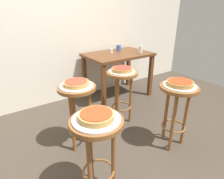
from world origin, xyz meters
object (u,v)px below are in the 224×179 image
Objects in this scene: serving_plate_leftside at (77,86)px; cup_near_edge at (141,49)px; serving_plate_foreground at (96,119)px; pizza_leftside at (76,83)px; serving_plate_middle at (180,86)px; stool_foreground at (97,141)px; stool_rear at (122,86)px; dining_table at (118,60)px; pizza_middle at (180,83)px; condiment_shaker at (111,51)px; pizza_foreground at (96,116)px; cup_far_edge at (119,48)px; stool_middle at (177,103)px; stool_leftside at (78,103)px; pizza_rear at (122,69)px; serving_plate_rear at (122,71)px.

serving_plate_leftside is 1.59m from cup_near_edge.
serving_plate_foreground is 1.02× the size of serving_plate_leftside.
serving_plate_middle is at bearing -34.57° from pizza_leftside.
stool_rear is at bearing 43.05° from stool_foreground.
dining_table is at bearing 49.04° from serving_plate_foreground.
condiment_shaker is at bearing 82.97° from pizza_middle.
pizza_leftside is (0.15, 0.66, 0.00)m from pizza_foreground.
stool_rear is 0.91m from condiment_shaker.
cup_far_edge is (0.41, 1.59, 0.06)m from pizza_middle.
cup_far_edge is at bearing 49.26° from pizza_foreground.
stool_middle is 1.00× the size of stool_leftside.
stool_leftside is at bearing 145.43° from stool_middle.
stool_rear is at bearing -135.00° from pizza_rear.
serving_plate_leftside is at bearing 180.00° from pizza_leftside.
pizza_foreground is 0.78× the size of serving_plate_rear.
cup_far_edge is (0.13, 0.16, 0.17)m from dining_table.
condiment_shaker reaches higher than pizza_rear.
stool_foreground is 0.19m from serving_plate_foreground.
pizza_middle is 1.45m from dining_table.
stool_foreground is at bearing -176.49° from serving_plate_middle.
cup_near_edge is 0.49m from condiment_shaker.
serving_plate_rear is at bearing -124.25° from cup_far_edge.
stool_foreground is 1.03m from serving_plate_middle.
stool_middle is 0.22m from pizza_middle.
serving_plate_foreground is at bearing -130.74° from cup_far_edge.
stool_foreground is 1.00× the size of stool_middle.
pizza_foreground reaches higher than serving_plate_rear.
pizza_leftside reaches higher than serving_plate_leftside.
cup_near_edge reaches higher than stool_rear.
stool_middle is 0.73m from stool_rear.
pizza_rear is at bearing 43.05° from stool_foreground.
serving_plate_middle is 4.15× the size of condiment_shaker.
pizza_leftside reaches higher than stool_middle.
stool_leftside is at bearing -170.73° from serving_plate_rear.
stool_foreground is at bearing -103.08° from pizza_leftside.
pizza_foreground is 0.35× the size of stool_leftside.
pizza_middle is 2.12× the size of cup_near_edge.
pizza_rear reaches higher than stool_leftside.
pizza_middle is 2.68× the size of cup_far_edge.
pizza_middle reaches higher than stool_foreground.
serving_plate_leftside is at bearing 76.92° from pizza_foreground.
serving_plate_middle is at bearing 3.51° from stool_foreground.
cup_far_edge is at bearing 49.26° from serving_plate_foreground.
cup_far_edge reaches higher than stool_foreground.
pizza_foreground is at bearing -136.95° from pizza_rear.
pizza_middle reaches higher than serving_plate_leftside.
stool_leftside is 1.40m from condiment_shaker.
serving_plate_rear reaches higher than stool_rear.
stool_foreground is 2.74× the size of pizza_middle.
stool_leftside is at bearing -170.73° from stool_rear.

